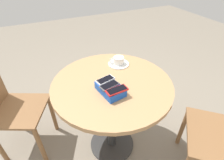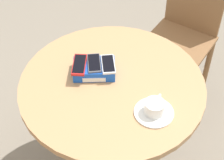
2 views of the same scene
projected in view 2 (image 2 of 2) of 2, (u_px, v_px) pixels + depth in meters
The scene contains 8 objects.
round_table at pixel (112, 103), 1.78m from camera, with size 0.85×0.85×0.73m.
phone_box at pixel (94, 69), 1.71m from camera, with size 0.21×0.15×0.05m.
phone_red at pixel (79, 65), 1.69m from camera, with size 0.07×0.14×0.01m.
phone_gray at pixel (94, 63), 1.70m from camera, with size 0.09×0.13×0.01m.
phone_white at pixel (108, 64), 1.69m from camera, with size 0.09×0.13×0.01m.
saucer at pixel (154, 113), 1.56m from camera, with size 0.17×0.17×0.01m, color white.
coffee_cup at pixel (155, 107), 1.54m from camera, with size 0.09×0.11×0.06m.
chair_near_window at pixel (182, 38), 2.35m from camera, with size 0.51×0.51×0.85m.
Camera 2 is at (0.16, -1.16, 1.94)m, focal length 60.00 mm.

